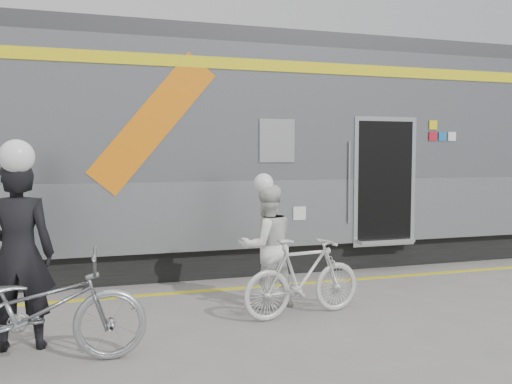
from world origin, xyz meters
name	(u,v)px	position (x,y,z in m)	size (l,w,h in m)	color
ground	(284,334)	(0.00, 0.00, 0.00)	(90.00, 90.00, 0.00)	slate
train	(241,153)	(0.67, 4.19, 2.05)	(24.00, 3.17, 4.10)	black
safety_strip	(235,288)	(0.00, 2.15, 0.00)	(24.00, 0.12, 0.01)	yellow
man	(18,255)	(-2.79, 0.38, 0.99)	(0.72, 0.48, 1.99)	black
bicycle_left	(35,310)	(-2.59, -0.17, 0.55)	(0.73, 2.08, 1.09)	#9A9DA1
woman	(266,246)	(0.16, 1.11, 0.81)	(0.79, 0.62, 1.63)	white
bicycle_right	(303,277)	(0.46, 0.56, 0.49)	(0.46, 1.64, 0.99)	beige
helmet_man	(15,142)	(-2.79, 0.38, 2.16)	(0.34, 0.34, 0.34)	white
helmet_woman	(267,175)	(0.16, 1.11, 1.76)	(0.26, 0.26, 0.26)	white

